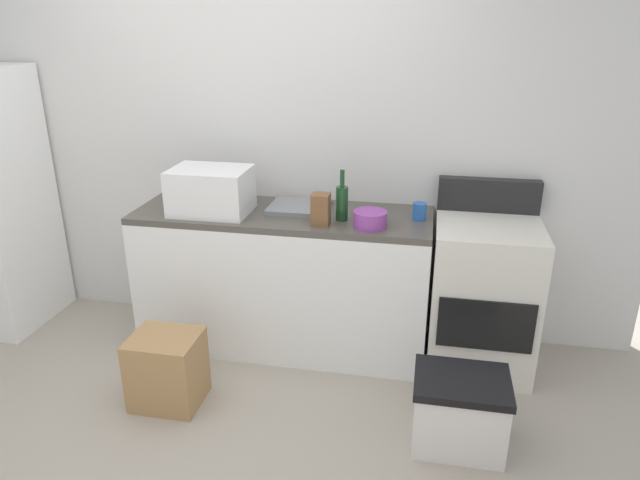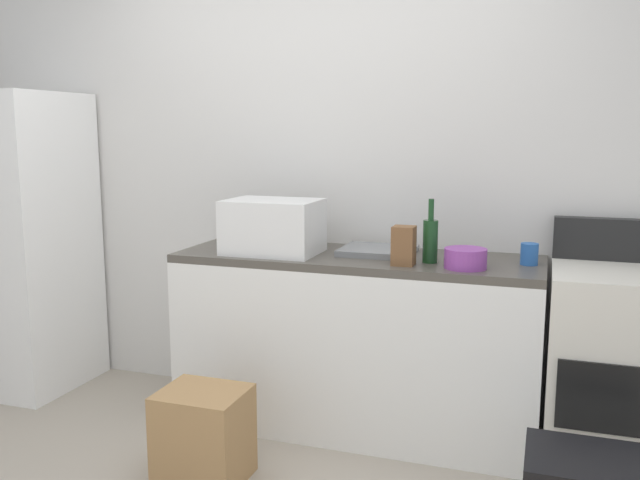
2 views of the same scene
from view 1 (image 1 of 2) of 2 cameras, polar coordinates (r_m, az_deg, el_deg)
name	(u,v)px [view 1 (image 1 of 2)]	position (r m, az deg, el deg)	size (l,w,h in m)	color
ground_plane	(164,463)	(3.07, -15.14, -20.51)	(6.00, 6.00, 0.00)	#9E9384
wall_back	(249,134)	(3.81, -6.98, 10.40)	(5.00, 0.10, 2.60)	silver
kitchen_counter	(284,279)	(3.67, -3.57, -3.89)	(1.80, 0.60, 0.90)	white
stove_oven	(483,293)	(3.59, 15.76, -5.08)	(0.60, 0.61, 1.10)	silver
microwave	(211,191)	(3.52, -10.73, 4.81)	(0.46, 0.34, 0.27)	white
sink_basin	(299,207)	(3.54, -2.06, 3.26)	(0.36, 0.32, 0.03)	slate
wine_bottle	(342,202)	(3.33, 2.18, 3.77)	(0.07, 0.07, 0.30)	#193F1E
coffee_mug	(420,211)	(3.40, 9.80, 2.80)	(0.08, 0.08, 0.10)	#2659A5
knife_block	(321,209)	(3.26, 0.07, 3.04)	(0.10, 0.10, 0.18)	brown
mixing_bowl	(370,219)	(3.25, 4.97, 2.08)	(0.19, 0.19, 0.09)	purple
cardboard_box_medium	(167,369)	(3.34, -14.86, -12.26)	(0.37, 0.31, 0.41)	#A37A4C
storage_bin	(459,411)	(3.05, 13.61, -16.07)	(0.46, 0.36, 0.38)	silver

